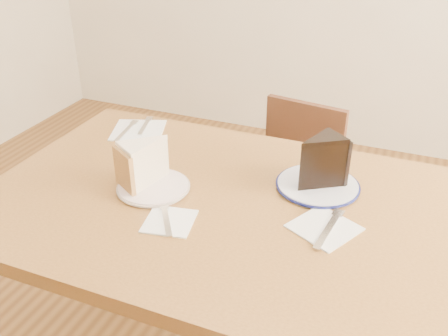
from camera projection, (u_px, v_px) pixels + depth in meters
table at (218, 231)px, 1.31m from camera, size 1.20×0.80×0.75m
chair_far at (288, 194)px, 1.91m from camera, size 0.42×0.42×0.75m
plate_cream at (154, 187)px, 1.30m from camera, size 0.18×0.18×0.01m
plate_navy at (318, 185)px, 1.31m from camera, size 0.21×0.21×0.01m
carrot_cake at (148, 163)px, 1.30m from camera, size 0.14×0.15×0.10m
chocolate_cake at (318, 164)px, 1.27m from camera, size 0.14×0.14×0.12m
napkin_cream at (170, 221)px, 1.18m from camera, size 0.13×0.13×0.00m
napkin_navy at (324, 227)px, 1.16m from camera, size 0.18×0.18×0.00m
napkin_spare at (138, 130)px, 1.62m from camera, size 0.21×0.21×0.00m
fork_cream at (166, 219)px, 1.18m from camera, size 0.09×0.12×0.00m
knife_navy at (328, 229)px, 1.14m from camera, size 0.04×0.17×0.00m
fork_spare at (145, 126)px, 1.64m from camera, size 0.05×0.14×0.00m
knife_spare at (126, 131)px, 1.61m from camera, size 0.04×0.16×0.00m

